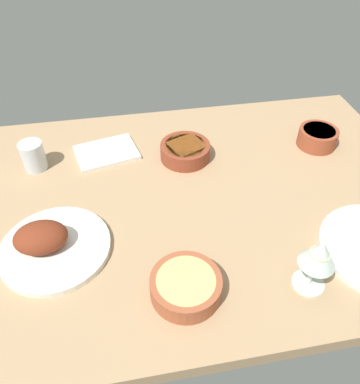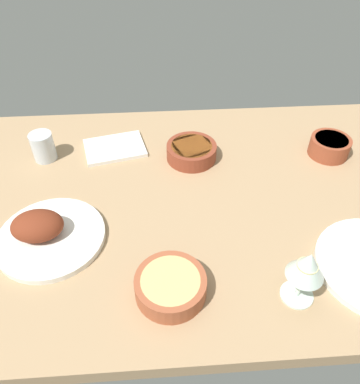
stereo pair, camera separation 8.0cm
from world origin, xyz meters
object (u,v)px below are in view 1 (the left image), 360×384
plate_far_side (49,244)px  bowl_potatoes (318,137)px  bowl_pasta (186,286)px  folded_napkin (107,152)px  bowl_soup (185,151)px  water_tumbler (33,156)px  wine_glass (319,256)px

plate_far_side → bowl_potatoes: size_ratio=2.17×
bowl_pasta → folded_napkin: bowl_pasta is taller
plate_far_side → bowl_pasta: 33.46cm
bowl_potatoes → folded_napkin: bowl_potatoes is taller
bowl_soup → water_tumbler: (-44.03, 3.02, 1.69)cm
plate_far_side → water_tumbler: size_ratio=3.02×
bowl_pasta → folded_napkin: (-14.82, 52.26, -1.99)cm
plate_far_side → wine_glass: (55.48, -19.36, 7.58)cm
plate_far_side → bowl_soup: 47.80cm
wine_glass → folded_napkin: 69.31cm
folded_napkin → bowl_potatoes: bearing=-6.0°
wine_glass → folded_napkin: size_ratio=0.77×
plate_far_side → folded_napkin: (14.14, 35.48, -1.75)cm
water_tumbler → folded_napkin: bearing=8.1°
bowl_soup → folded_napkin: bearing=165.8°
bowl_potatoes → bowl_pasta: 68.00cm
bowl_soup → folded_napkin: 24.28cm
water_tumbler → folded_napkin: size_ratio=0.47×
bowl_soup → plate_far_side: bearing=-141.9°
bowl_potatoes → bowl_soup: (-41.96, 0.88, -0.51)cm
bowl_pasta → folded_napkin: 54.35cm
bowl_pasta → water_tumbler: (-35.39, 49.32, 1.69)cm
bowl_soup → water_tumbler: size_ratio=1.75×
plate_far_side → bowl_potatoes: plate_far_side is taller
bowl_soup → wine_glass: wine_glass is taller
bowl_pasta → wine_glass: wine_glass is taller
bowl_potatoes → water_tumbler: size_ratio=1.39×
folded_napkin → wine_glass: bearing=-53.0°
plate_far_side → folded_napkin: plate_far_side is taller
wine_glass → water_tumbler: 80.99cm
plate_far_side → wine_glass: 59.25cm
plate_far_side → bowl_potatoes: 84.55cm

